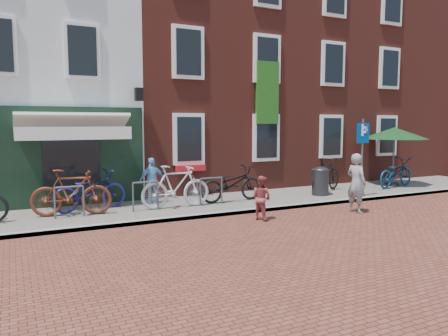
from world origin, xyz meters
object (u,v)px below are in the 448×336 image
woman (356,183)px  cafe_person (152,181)px  bicycle_2 (90,191)px  parasol (394,131)px  boy (261,198)px  bicycle_4 (232,184)px  litter_bin (320,179)px  bicycle_6 (396,173)px  parking_sign (362,145)px  bicycle_5 (326,175)px  bicycle_1 (72,193)px  bicycle_3 (176,187)px

woman → cafe_person: (-4.90, 3.39, -0.05)m
cafe_person → bicycle_2: 1.89m
parasol → boy: parasol is taller
bicycle_4 → bicycle_2: bearing=80.1°
litter_bin → boy: size_ratio=0.89×
cafe_person → bicycle_6: (9.23, -0.92, -0.14)m
bicycle_6 → parasol: bearing=-50.1°
parking_sign → bicycle_5: bearing=105.7°
parasol → bicycle_4: size_ratio=1.20×
parking_sign → bicycle_2: (-8.37, 1.68, -1.14)m
bicycle_2 → bicycle_6: (11.10, -0.66, 0.00)m
parking_sign → parasol: size_ratio=1.01×
boy → bicycle_1: size_ratio=0.57×
boy → bicycle_5: bicycle_5 is taller
bicycle_4 → bicycle_5: bearing=-90.1°
woman → bicycle_3: size_ratio=0.82×
litter_bin → bicycle_3: size_ratio=0.50×
parasol → woman: parasol is taller
bicycle_1 → bicycle_5: 8.54m
parking_sign → bicycle_4: (-4.21, 1.15, -1.14)m
woman → bicycle_4: woman is taller
boy → bicycle_3: bearing=17.5°
woman → bicycle_5: size_ratio=0.82×
parking_sign → bicycle_1: parking_sign is taller
cafe_person → bicycle_4: cafe_person is taller
woman → parking_sign: bearing=-56.3°
parasol → bicycle_1: bearing=-178.3°
bicycle_3 → bicycle_5: 5.74m
bicycle_3 → bicycle_6: bearing=-88.9°
parasol → bicycle_5: size_ratio=1.24×
bicycle_3 → bicycle_6: (8.83, 0.04, -0.06)m
litter_bin → bicycle_3: bicycle_3 is taller
bicycle_3 → bicycle_6: 8.83m
bicycle_4 → bicycle_6: 6.94m
bicycle_1 → bicycle_6: size_ratio=0.97×
parking_sign → woman: 2.35m
bicycle_1 → litter_bin: bearing=-80.5°
litter_bin → parking_sign: parking_sign is taller
boy → woman: bearing=-118.6°
bicycle_1 → bicycle_4: 4.71m
woman → bicycle_4: size_ratio=0.80×
parasol → bicycle_2: bearing=179.3°
bicycle_1 → bicycle_3: bearing=-82.4°
parking_sign → boy: (-4.48, -1.05, -1.22)m
bicycle_2 → parking_sign: bearing=-116.0°
woman → bicycle_6: bearing=-68.6°
cafe_person → bicycle_4: bearing=156.8°
litter_bin → bicycle_4: bearing=175.3°
parking_sign → bicycle_6: size_ratio=1.21×
woman → boy: woman is taller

